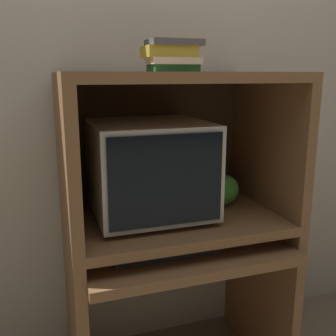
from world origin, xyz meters
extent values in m
cube|color=beige|center=(0.00, 0.63, 1.30)|extent=(6.00, 0.06, 2.60)
cube|color=brown|center=(-0.41, 0.28, 0.33)|extent=(0.04, 0.57, 0.66)
cube|color=brown|center=(0.41, 0.28, 0.33)|extent=(0.04, 0.57, 0.66)
cube|color=brown|center=(0.00, 0.15, 0.64)|extent=(0.78, 0.41, 0.04)
cube|color=brown|center=(-0.41, 0.28, 0.71)|extent=(0.04, 0.57, 0.09)
cube|color=brown|center=(0.41, 0.28, 0.71)|extent=(0.04, 0.57, 0.09)
cube|color=brown|center=(0.00, 0.28, 0.73)|extent=(0.78, 0.57, 0.04)
cube|color=brown|center=(-0.41, 0.28, 1.03)|extent=(0.04, 0.57, 0.56)
cube|color=brown|center=(0.41, 0.28, 1.03)|extent=(0.04, 0.57, 0.56)
cube|color=brown|center=(0.00, 0.28, 1.29)|extent=(0.78, 0.57, 0.04)
cube|color=#48321E|center=(0.00, 0.56, 1.03)|extent=(0.78, 0.01, 0.56)
cylinder|color=beige|center=(-0.10, 0.32, 0.76)|extent=(0.25, 0.25, 0.02)
cube|color=beige|center=(-0.10, 0.32, 0.95)|extent=(0.44, 0.44, 0.35)
cube|color=black|center=(-0.10, 0.09, 0.95)|extent=(0.40, 0.01, 0.32)
cube|color=#2D2D30|center=(-0.09, 0.15, 0.67)|extent=(0.39, 0.15, 0.02)
cube|color=#474749|center=(-0.09, 0.15, 0.68)|extent=(0.36, 0.12, 0.01)
ellipsoid|color=black|center=(0.16, 0.14, 0.68)|extent=(0.07, 0.05, 0.03)
ellipsoid|color=green|center=(0.22, 0.33, 0.82)|extent=(0.17, 0.13, 0.14)
cube|color=#236638|center=(-0.03, 0.23, 1.32)|extent=(0.17, 0.11, 0.03)
cube|color=beige|center=(-0.03, 0.22, 1.35)|extent=(0.18, 0.12, 0.02)
cube|color=gold|center=(-0.04, 0.24, 1.38)|extent=(0.18, 0.13, 0.04)
cube|color=#4C4C51|center=(-0.03, 0.23, 1.41)|extent=(0.18, 0.13, 0.02)
camera|label=1|loc=(-0.50, -1.13, 1.30)|focal=42.00mm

